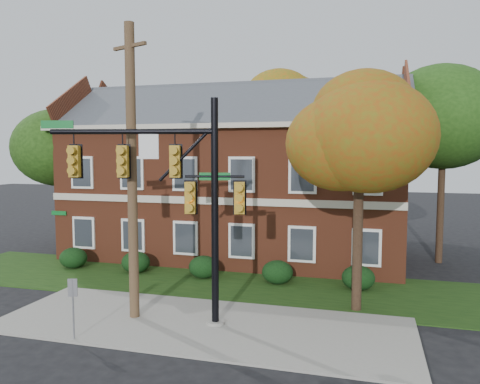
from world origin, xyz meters
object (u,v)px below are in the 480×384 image
(hedge_far_left, at_px, (73,258))
(hedge_right, at_px, (277,272))
(utility_pole, at_px, (132,172))
(hedge_far_right, at_px, (358,278))
(apartment_building, at_px, (235,168))
(sign_post, at_px, (73,299))
(hedge_center, at_px, (204,267))
(tree_right_rear, at_px, (451,108))
(hedge_left, at_px, (136,262))
(tree_left_rear, at_px, (73,138))
(traffic_signal, at_px, (174,186))
(tree_near_right, at_px, (366,129))
(tree_far_rear, at_px, (284,110))

(hedge_far_left, bearing_deg, hedge_right, 0.00)
(hedge_right, relative_size, utility_pole, 0.14)
(hedge_far_right, bearing_deg, hedge_far_left, 180.00)
(apartment_building, relative_size, sign_post, 9.49)
(hedge_far_left, height_order, hedge_center, same)
(tree_right_rear, bearing_deg, apartment_building, -175.67)
(hedge_right, xyz_separation_m, sign_post, (-4.83, -8.01, 0.82))
(hedge_far_left, bearing_deg, hedge_left, 0.00)
(hedge_right, bearing_deg, hedge_far_right, 0.00)
(hedge_center, xyz_separation_m, hedge_right, (3.50, 0.00, 0.00))
(apartment_building, distance_m, tree_left_rear, 9.94)
(hedge_center, xyz_separation_m, sign_post, (-1.33, -8.01, 0.82))
(hedge_far_left, relative_size, traffic_signal, 0.18)
(tree_near_right, height_order, utility_pole, utility_pole)
(tree_right_rear, relative_size, traffic_signal, 1.40)
(hedge_center, height_order, sign_post, sign_post)
(hedge_center, relative_size, sign_post, 0.71)
(hedge_far_right, xyz_separation_m, utility_pole, (-7.50, -5.69, 4.65))
(hedge_right, height_order, tree_left_rear, tree_left_rear)
(hedge_far_left, xyz_separation_m, tree_left_rear, (-2.73, 4.14, 6.16))
(utility_pole, relative_size, sign_post, 5.14)
(hedge_center, xyz_separation_m, traffic_signal, (1.14, -5.91, 4.20))
(hedge_far_left, height_order, tree_left_rear, tree_left_rear)
(hedge_right, bearing_deg, hedge_center, 180.00)
(hedge_center, distance_m, tree_far_rear, 15.57)
(tree_right_rear, xyz_separation_m, sign_post, (-12.64, -14.13, -6.78))
(tree_far_rear, xyz_separation_m, traffic_signal, (-0.20, -19.01, -4.12))
(hedge_center, height_order, traffic_signal, traffic_signal)
(utility_pole, bearing_deg, tree_near_right, 41.69)
(hedge_left, xyz_separation_m, tree_right_rear, (14.81, 6.11, 7.60))
(hedge_right, xyz_separation_m, tree_right_rear, (7.81, 6.11, 7.60))
(tree_left_rear, xyz_separation_m, tree_right_rear, (21.05, 1.97, 1.44))
(hedge_far_left, xyz_separation_m, sign_post, (5.67, -8.01, 0.82))
(hedge_far_right, bearing_deg, hedge_center, 180.00)
(apartment_building, height_order, tree_far_rear, tree_far_rear)
(hedge_right, relative_size, tree_far_rear, 0.12)
(hedge_center, xyz_separation_m, hedge_far_right, (7.00, 0.00, 0.00))
(hedge_right, relative_size, sign_post, 0.71)
(hedge_left, distance_m, sign_post, 8.34)
(hedge_left, xyz_separation_m, sign_post, (2.17, -8.01, 0.82))
(hedge_far_right, xyz_separation_m, tree_right_rear, (4.31, 6.11, 7.60))
(hedge_far_left, distance_m, utility_pole, 9.81)
(hedge_right, height_order, traffic_signal, traffic_signal)
(hedge_left, distance_m, traffic_signal, 8.61)
(apartment_building, relative_size, hedge_left, 13.43)
(apartment_building, bearing_deg, hedge_right, -56.33)
(tree_right_rear, bearing_deg, hedge_center, -151.63)
(hedge_left, relative_size, sign_post, 0.71)
(hedge_center, relative_size, tree_far_rear, 0.12)
(hedge_right, xyz_separation_m, tree_left_rear, (-13.23, 4.14, 6.16))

